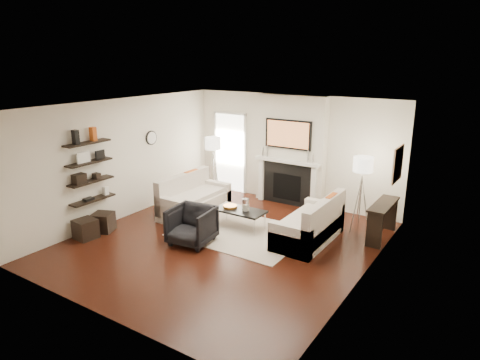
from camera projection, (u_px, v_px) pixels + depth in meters
The scene contains 71 objects.
room_envelope at pixel (223, 177), 8.16m from camera, with size 6.00×6.00×6.00m.
chimney_breast at pixel (290, 151), 10.47m from camera, with size 1.80×0.25×2.70m, color silver.
fireplace_surround at pixel (287, 184), 10.59m from camera, with size 1.30×0.02×1.04m, color black.
firebox at pixel (287, 187), 10.61m from camera, with size 0.75×0.02×0.65m, color black.
mantel_pilaster_l at pixel (261, 179), 10.94m from camera, with size 0.12×0.08×1.10m, color white.
mantel_pilaster_r at pixel (313, 188), 10.18m from camera, with size 0.12×0.08×1.10m, color white.
mantel_shelf at pixel (287, 161), 10.39m from camera, with size 1.70×0.18×0.07m, color white.
tv_body at pixel (288, 134), 10.22m from camera, with size 1.20×0.06×0.70m, color black.
tv_screen at pixel (287, 134), 10.20m from camera, with size 1.10×0.01×0.62m, color #BF723F.
candlestick_l_tall at pixel (267, 151), 10.63m from camera, with size 0.04×0.04×0.30m, color silver.
candlestick_l_short at pixel (263, 152), 10.71m from camera, with size 0.04×0.04×0.24m, color silver.
candlestick_r_tall at pixel (308, 156), 10.06m from camera, with size 0.04×0.04×0.30m, color silver.
candlestick_r_short at pixel (313, 158), 10.00m from camera, with size 0.04×0.04×0.24m, color silver.
hallway_panel at pixel (231, 153), 11.61m from camera, with size 0.90×0.02×2.10m, color white.
door_trim_l at pixel (216, 151), 11.84m from camera, with size 0.06×0.06×2.16m, color white.
door_trim_r at pixel (245, 155), 11.34m from camera, with size 0.06×0.06×2.16m, color white.
door_trim_top at pixel (230, 113), 11.29m from camera, with size 1.02×0.06×0.06m, color white.
rug at pixel (241, 232), 9.00m from camera, with size 2.60×2.00×0.01m, color #BAA898.
loveseat_left_base at pixel (195, 205), 10.02m from camera, with size 0.85×1.80×0.42m, color beige.
loveseat_left_back at pixel (183, 190), 10.11m from camera, with size 0.18×1.80×0.80m, color beige.
loveseat_left_arm_n at pixel (172, 212), 9.34m from camera, with size 0.85×0.18×0.60m, color beige.
loveseat_left_arm_s at pixel (215, 193), 10.65m from camera, with size 0.85×0.18×0.60m, color beige.
loveseat_left_cushion at pixel (196, 195), 9.92m from camera, with size 0.63×1.44×0.10m, color beige.
pillow_left_orange at pixel (191, 179), 10.29m from camera, with size 0.10×0.42×0.42m, color #B44D16.
pillow_left_charcoal at pixel (175, 185), 9.81m from camera, with size 0.10×0.40×0.40m, color black.
loveseat_right_base at pixel (308, 231), 8.56m from camera, with size 0.85×1.80×0.42m, color beige.
loveseat_right_back at pixel (325, 219), 8.29m from camera, with size 0.18×1.80×0.80m, color beige.
loveseat_right_arm_n at pixel (290, 241), 7.88m from camera, with size 0.85×0.18×0.60m, color beige.
loveseat_right_arm_s at pixel (324, 215), 9.18m from camera, with size 0.85×0.18×0.60m, color beige.
loveseat_right_cushion at pixel (306, 218), 8.51m from camera, with size 0.63×1.44×0.10m, color beige.
pillow_right_orange at pixel (331, 205), 8.48m from camera, with size 0.10×0.42×0.42m, color #B44D16.
pillow_right_charcoal at pixel (319, 215), 8.00m from camera, with size 0.10×0.40×0.40m, color black.
coffee_table at pixel (240, 211), 9.14m from camera, with size 1.10×0.55×0.04m, color black.
coffee_leg_nw at pixel (215, 218), 9.28m from camera, with size 0.02×0.02×0.38m, color silver.
coffee_leg_ne at pixel (254, 228), 8.75m from camera, with size 0.02×0.02×0.38m, color silver.
coffee_leg_sw at pixel (227, 212), 9.63m from camera, with size 0.02×0.02×0.38m, color silver.
coffee_leg_se at pixel (265, 221), 9.11m from camera, with size 0.02×0.02×0.38m, color silver.
hurricane_glass at pixel (246, 205), 9.01m from camera, with size 0.15×0.15×0.26m, color white.
hurricane_candle at pixel (246, 208), 9.03m from camera, with size 0.09×0.09×0.14m, color white.
copper_bowl at pixel (230, 206), 9.25m from camera, with size 0.31×0.31×0.05m, color #A65F1B.
armchair at pixel (192, 224), 8.39m from camera, with size 0.80×0.74×0.82m, color black.
lamp_left_post at pixel (213, 175), 11.09m from camera, with size 0.02×0.02×1.20m, color silver.
lamp_left_shade at pixel (213, 143), 10.85m from camera, with size 0.40×0.40×0.30m, color white.
lamp_left_leg_a at pixel (217, 176), 11.03m from camera, with size 0.02×0.02×1.25m, color silver.
lamp_left_leg_b at pixel (214, 174), 11.20m from camera, with size 0.02×0.02×1.25m, color silver.
lamp_left_leg_c at pixel (210, 176), 11.04m from camera, with size 0.02×0.02×1.25m, color silver.
lamp_right_post at pixel (360, 204), 8.95m from camera, with size 0.02×0.02×1.20m, color silver.
lamp_right_shade at pixel (363, 164), 8.72m from camera, with size 0.40×0.40×0.30m, color white.
lamp_right_leg_a at pixel (365, 205), 8.90m from camera, with size 0.02×0.02×1.25m, color silver.
lamp_right_leg_b at pixel (359, 202), 9.06m from camera, with size 0.02×0.02×1.25m, color silver.
lamp_right_leg_c at pixel (356, 204), 8.91m from camera, with size 0.02×0.02×1.25m, color silver.
console_top at pixel (384, 204), 8.53m from camera, with size 0.35×1.20×0.04m, color black.
console_leg_n at pixel (374, 231), 8.19m from camera, with size 0.30×0.04×0.71m, color black.
console_leg_s at pixel (389, 214), 9.08m from camera, with size 0.30×0.04×0.71m, color black.
wall_art at pixel (398, 164), 8.32m from camera, with size 0.03×0.70×0.70m, color tan.
shelf_bottom at pixel (93, 200), 8.90m from camera, with size 0.25×1.00×0.04m, color black.
shelf_lower at pixel (91, 181), 8.79m from camera, with size 0.25×1.00×0.04m, color black.
shelf_upper at pixel (89, 162), 8.68m from camera, with size 0.25×1.00×0.04m, color black.
shelf_top at pixel (87, 143), 8.57m from camera, with size 0.25×1.00×0.04m, color black.
decor_magfile_a at pixel (76, 137), 8.32m from camera, with size 0.12×0.10×0.28m, color black.
decor_magfile_b at pixel (93, 134), 8.66m from camera, with size 0.12×0.10×0.28m, color #B44D16.
decor_frame_a at pixel (83, 157), 8.54m from camera, with size 0.04×0.30×0.22m, color white.
decor_frame_b at pixel (100, 155), 8.88m from camera, with size 0.04×0.22×0.18m, color black.
decor_wine_rack at pixel (79, 179), 8.54m from camera, with size 0.18×0.25×0.20m, color black.
decor_box_small at pixel (97, 176), 8.89m from camera, with size 0.15×0.12×0.12m, color black.
decor_books at pixel (88, 199), 8.80m from camera, with size 0.14×0.20×0.05m, color black.
decor_box_tall at pixel (105, 191), 9.15m from camera, with size 0.10×0.10×0.18m, color white.
clock_rim at pixel (151, 138), 10.21m from camera, with size 0.34×0.34×0.04m, color black.
clock_face at pixel (152, 138), 10.20m from camera, with size 0.29×0.29×0.01m, color white.
ottoman_near at pixel (103, 222), 9.03m from camera, with size 0.40×0.40×0.40m, color black.
ottoman_far at pixel (86, 229), 8.67m from camera, with size 0.40×0.40×0.40m, color black.
Camera 1 is at (4.55, -6.41, 3.56)m, focal length 32.00 mm.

